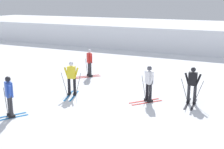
% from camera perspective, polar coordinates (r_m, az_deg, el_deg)
% --- Properties ---
extents(ground_plane, '(120.00, 120.00, 0.00)m').
position_cam_1_polar(ground_plane, '(12.00, -4.45, -8.52)').
color(ground_plane, white).
extents(far_snow_ridge, '(80.00, 8.49, 2.17)m').
position_cam_1_polar(far_snow_ridge, '(30.08, 14.67, 7.12)').
color(far_snow_ridge, white).
rests_on(far_snow_ridge, ground).
extents(skier_black, '(1.00, 1.61, 1.71)m').
position_cam_1_polar(skier_black, '(13.83, 15.29, -1.85)').
color(skier_black, black).
rests_on(skier_black, ground).
extents(skier_yellow, '(0.96, 1.64, 1.71)m').
position_cam_1_polar(skier_yellow, '(14.65, -7.85, -0.56)').
color(skier_yellow, '#237AC6').
rests_on(skier_yellow, ground).
extents(skier_white, '(1.33, 1.45, 1.71)m').
position_cam_1_polar(skier_white, '(13.69, 7.14, -1.61)').
color(skier_white, red).
rests_on(skier_white, ground).
extents(skier_red, '(1.35, 1.44, 1.71)m').
position_cam_1_polar(skier_red, '(18.11, -4.41, 2.42)').
color(skier_red, red).
rests_on(skier_red, ground).
extents(skier_blue, '(1.18, 1.55, 1.71)m').
position_cam_1_polar(skier_blue, '(12.51, -19.32, -3.88)').
color(skier_blue, '#237AC6').
rests_on(skier_blue, ground).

